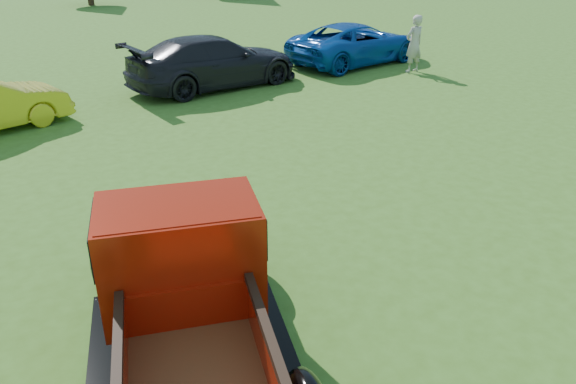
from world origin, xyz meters
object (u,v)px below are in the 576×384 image
(show_car_grey, at_px, (214,62))
(show_car_blue, at_px, (355,43))
(pickup_truck, at_px, (183,278))
(spectator, at_px, (414,44))

(show_car_grey, distance_m, show_car_blue, 5.42)
(pickup_truck, height_order, show_car_grey, pickup_truck)
(show_car_grey, bearing_deg, spectator, -109.90)
(pickup_truck, distance_m, show_car_grey, 11.17)
(show_car_grey, bearing_deg, show_car_blue, -91.60)
(spectator, bearing_deg, show_car_blue, -69.32)
(pickup_truck, bearing_deg, show_car_blue, 62.15)
(show_car_grey, bearing_deg, pickup_truck, 148.52)
(show_car_blue, distance_m, spectator, 2.14)
(pickup_truck, bearing_deg, spectator, 54.08)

